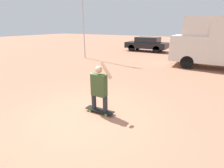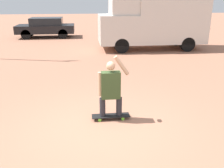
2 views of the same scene
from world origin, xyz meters
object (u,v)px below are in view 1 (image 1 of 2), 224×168
at_px(person_skateboarder, 99,86).
at_px(parked_car_black, 147,44).
at_px(skateboard, 100,110).
at_px(flagpole, 83,3).

bearing_deg(person_skateboarder, parked_car_black, 103.36).
xyz_separation_m(skateboard, person_skateboarder, (-0.00, 0.00, 0.75)).
xyz_separation_m(skateboard, flagpole, (-6.13, 7.19, 3.98)).
bearing_deg(parked_car_black, flagpole, -115.48).
bearing_deg(person_skateboarder, skateboard, -0.00).
xyz_separation_m(person_skateboarder, parked_car_black, (-3.18, 13.39, -0.09)).
height_order(parked_car_black, flagpole, flagpole).
bearing_deg(parked_car_black, person_skateboarder, -76.64).
bearing_deg(skateboard, flagpole, 130.46).
relative_size(person_skateboarder, flagpole, 0.20).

